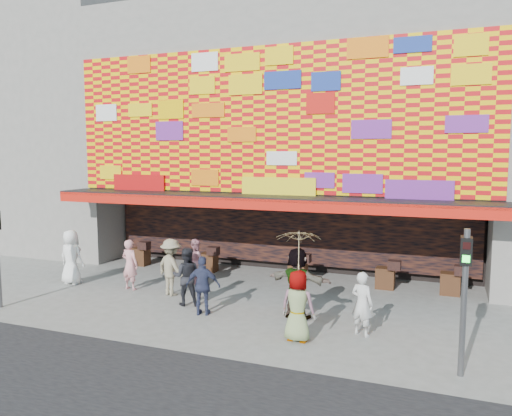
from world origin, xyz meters
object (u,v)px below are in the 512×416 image
object	(u,v)px
ped_c	(186,276)
ped_b	(130,265)
signal_right	(465,286)
parasol	(298,251)
ped_f	(297,283)
ped_i	(196,261)
ped_h	(362,304)
ped_a	(71,257)
ped_g	(298,306)
ped_d	(171,267)
ped_e	(203,286)

from	to	relation	value
ped_c	ped_b	bearing A→B (deg)	-37.06
signal_right	parasol	world-z (taller)	signal_right
ped_f	ped_i	world-z (taller)	ped_f
ped_c	ped_h	world-z (taller)	ped_c
ped_c	ped_f	world-z (taller)	ped_f
ped_a	ped_b	distance (m)	2.30
ped_a	ped_g	size ratio (longest dim) A/B	1.08
ped_a	ped_c	bearing A→B (deg)	172.93
ped_a	ped_d	world-z (taller)	ped_a
signal_right	ped_f	xyz separation A→B (m)	(-4.09, 2.24, -0.89)
signal_right	ped_b	distance (m)	10.48
ped_g	ped_h	xyz separation A→B (m)	(1.36, 0.92, -0.06)
ped_h	parasol	bearing A→B (deg)	56.12
ped_e	ped_f	distance (m)	2.60
ped_f	ped_h	distance (m)	1.99
ped_b	ped_h	world-z (taller)	ped_b
signal_right	ped_h	distance (m)	2.92
ped_b	ped_f	distance (m)	5.95
ped_d	parasol	xyz separation A→B (m)	(4.78, -2.26, 1.29)
ped_c	ped_i	xyz separation A→B (m)	(-0.92, 2.32, -0.09)
ped_i	ped_a	bearing A→B (deg)	60.56
ped_g	ped_i	bearing A→B (deg)	-35.50
ped_b	ped_d	world-z (taller)	ped_d
ped_f	ped_g	distance (m)	1.70
parasol	signal_right	bearing A→B (deg)	-9.76
ped_h	parasol	distance (m)	2.15
ped_a	ped_b	size ratio (longest dim) A/B	1.12
ped_g	ped_b	bearing A→B (deg)	-16.61
ped_e	ped_g	world-z (taller)	ped_g
signal_right	ped_e	xyz separation A→B (m)	(-6.58, 1.53, -1.04)
ped_a	ped_h	world-z (taller)	ped_a
ped_c	ped_d	size ratio (longest dim) A/B	0.95
ped_a	ped_g	bearing A→B (deg)	166.61
ped_f	ped_h	size ratio (longest dim) A/B	1.22
ped_b	ped_i	distance (m)	2.23
ped_e	ped_i	bearing A→B (deg)	-71.62
ped_a	ped_g	distance (m)	8.97
signal_right	parasol	distance (m)	3.67
ped_a	ped_b	xyz separation A→B (m)	(2.29, 0.11, -0.10)
ped_i	parasol	world-z (taller)	parasol
ped_c	ped_d	xyz separation A→B (m)	(-0.93, 0.71, 0.04)
ped_d	ped_i	size ratio (longest dim) A/B	1.17
ped_b	ped_i	size ratio (longest dim) A/B	1.08
ped_d	ped_e	xyz separation A→B (m)	(1.80, -1.34, -0.07)
ped_f	parasol	xyz separation A→B (m)	(0.49, -1.62, 1.22)
ped_d	ped_h	xyz separation A→B (m)	(6.15, -1.33, -0.10)
ped_b	ped_i	world-z (taller)	ped_b
ped_i	parasol	size ratio (longest dim) A/B	0.80
ped_b	ped_d	distance (m)	1.61
ped_g	ped_f	bearing A→B (deg)	-69.73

